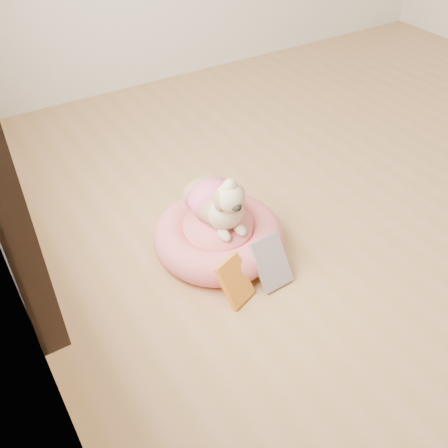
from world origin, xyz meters
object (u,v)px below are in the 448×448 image
dog (218,193)px  pet_bed (218,236)px  book_yellow (235,281)px  book_white (271,262)px

dog → pet_bed: bearing=-116.3°
dog → book_yellow: (-0.11, -0.31, -0.20)m
dog → book_yellow: size_ratio=1.97×
book_yellow → book_white: (0.19, 0.00, 0.01)m
pet_bed → book_white: book_white is taller
book_white → dog: bearing=100.8°
pet_bed → book_yellow: (-0.10, -0.29, 0.02)m
dog → book_yellow: dog is taller
dog → book_yellow: 0.39m
book_white → book_yellow: bearing=178.6°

